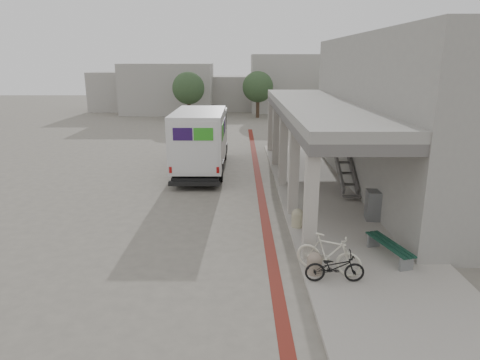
{
  "coord_description": "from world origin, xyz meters",
  "views": [
    {
      "loc": [
        -0.02,
        -15.35,
        5.89
      ],
      "look_at": [
        0.04,
        -0.12,
        1.6
      ],
      "focal_mm": 32.0,
      "sensor_mm": 36.0,
      "label": 1
    }
  ],
  "objects_px": {
    "fedex_truck": "(201,138)",
    "bench": "(389,247)",
    "bicycle_black": "(335,267)",
    "utility_cabinet": "(373,205)",
    "bicycle_cream": "(329,254)"
  },
  "relations": [
    {
      "from": "fedex_truck",
      "to": "bicycle_cream",
      "type": "xyz_separation_m",
      "value": [
        4.53,
        -11.93,
        -1.12
      ]
    },
    {
      "from": "fedex_truck",
      "to": "bench",
      "type": "height_order",
      "value": "fedex_truck"
    },
    {
      "from": "bicycle_black",
      "to": "bicycle_cream",
      "type": "xyz_separation_m",
      "value": [
        -0.06,
        0.53,
        0.14
      ]
    },
    {
      "from": "fedex_truck",
      "to": "bench",
      "type": "xyz_separation_m",
      "value": [
        6.55,
        -11.03,
        -1.35
      ]
    },
    {
      "from": "bench",
      "to": "bicycle_black",
      "type": "relative_size",
      "value": 1.28
    },
    {
      "from": "fedex_truck",
      "to": "bench",
      "type": "distance_m",
      "value": 12.9
    },
    {
      "from": "fedex_truck",
      "to": "utility_cabinet",
      "type": "relative_size",
      "value": 7.24
    },
    {
      "from": "utility_cabinet",
      "to": "bicycle_black",
      "type": "relative_size",
      "value": 0.69
    },
    {
      "from": "bench",
      "to": "bicycle_black",
      "type": "distance_m",
      "value": 2.42
    },
    {
      "from": "utility_cabinet",
      "to": "bicycle_cream",
      "type": "xyz_separation_m",
      "value": [
        -2.5,
        -4.16,
        0.01
      ]
    },
    {
      "from": "bench",
      "to": "fedex_truck",
      "type": "bearing_deg",
      "value": 105.57
    },
    {
      "from": "fedex_truck",
      "to": "utility_cabinet",
      "type": "height_order",
      "value": "fedex_truck"
    },
    {
      "from": "utility_cabinet",
      "to": "bicycle_cream",
      "type": "bearing_deg",
      "value": -113.93
    },
    {
      "from": "bicycle_black",
      "to": "bicycle_cream",
      "type": "relative_size",
      "value": 0.85
    },
    {
      "from": "fedex_truck",
      "to": "utility_cabinet",
      "type": "distance_m",
      "value": 10.54
    }
  ]
}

